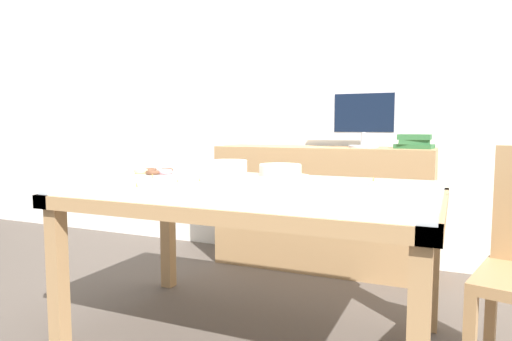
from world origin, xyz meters
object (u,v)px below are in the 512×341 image
tealight_near_cakes (152,179)px  tealight_right_edge (137,188)px  book_stack (414,142)px  computer_monitor (364,120)px  tealight_left_edge (200,183)px  pastry_platter (155,174)px  plate_stack (228,167)px  tealight_centre (177,184)px  cake_chocolate_round (280,172)px  tealight_near_front (373,182)px

tealight_near_cakes → tealight_right_edge: 0.34m
book_stack → tealight_right_edge: 1.90m
computer_monitor → tealight_left_edge: 1.47m
pastry_platter → plate_stack: (0.33, 0.23, 0.03)m
plate_stack → tealight_centre: plate_stack is taller
cake_chocolate_round → tealight_centre: cake_chocolate_round is taller
book_stack → cake_chocolate_round: bearing=-122.0°
book_stack → tealight_near_front: 1.05m
book_stack → tealight_right_edge: (-0.96, -1.63, -0.16)m
tealight_right_edge → tealight_left_edge: (0.14, 0.27, 0.00)m
tealight_near_cakes → plate_stack: bearing=65.4°
cake_chocolate_round → tealight_near_cakes: 0.65m
tealight_near_cakes → tealight_near_front: (1.01, 0.30, 0.00)m
pastry_platter → tealight_left_edge: (0.42, -0.24, -0.00)m
cake_chocolate_round → tealight_left_edge: 0.48m
book_stack → tealight_near_cakes: (-1.10, -1.32, -0.16)m
tealight_near_cakes → tealight_near_front: 1.06m
pastry_platter → tealight_right_edge: (0.28, -0.51, -0.00)m
tealight_near_cakes → tealight_centre: size_ratio=1.00×
book_stack → tealight_centre: (-0.88, -1.44, -0.16)m
computer_monitor → book_stack: computer_monitor is taller
pastry_platter → tealight_centre: pastry_platter is taller
pastry_platter → cake_chocolate_round: bearing=16.0°
plate_stack → tealight_centre: 0.54m
tealight_near_cakes → tealight_left_edge: 0.29m
tealight_near_front → computer_monitor: bearing=103.1°
plate_stack → book_stack: bearing=44.6°
tealight_near_front → tealight_left_edge: same height
tealight_near_front → tealight_right_edge: (-0.87, -0.60, 0.00)m
book_stack → cake_chocolate_round: 1.11m
cake_chocolate_round → tealight_centre: bearing=-120.9°
computer_monitor → cake_chocolate_round: 1.01m
computer_monitor → plate_stack: size_ratio=2.02×
book_stack → plate_stack: bearing=-135.4°
tealight_centre → tealight_right_edge: bearing=-110.7°
tealight_left_edge → plate_stack: bearing=101.2°
computer_monitor → tealight_left_edge: bearing=-109.7°
plate_stack → tealight_left_edge: 0.47m
book_stack → tealight_centre: 1.69m
pastry_platter → tealight_near_front: pastry_platter is taller
cake_chocolate_round → tealight_near_cakes: size_ratio=7.83×
computer_monitor → tealight_near_cakes: 1.56m
computer_monitor → tealight_right_edge: 1.77m
computer_monitor → tealight_centre: 1.57m
tealight_near_cakes → pastry_platter: bearing=123.3°
computer_monitor → tealight_near_cakes: size_ratio=10.60×
cake_chocolate_round → pastry_platter: 0.68m
pastry_platter → tealight_near_front: size_ratio=8.03×
tealight_near_cakes → book_stack: bearing=50.2°
pastry_platter → tealight_left_edge: 0.48m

